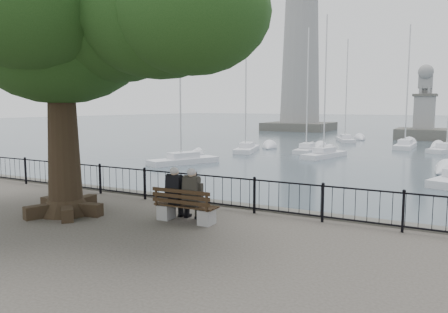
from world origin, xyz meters
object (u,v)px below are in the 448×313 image
Objects in this scene: person_left at (177,195)px; lion_monument at (424,121)px; lighthouse at (301,50)px; tree at (82,15)px; person_right at (194,197)px; bench at (185,210)px.

lion_monument is (2.53, 49.09, 0.62)m from person_left.
lion_monument is at bearing -31.11° from lighthouse.
tree reaches higher than lion_monument.
lighthouse is at bearing 103.63° from tree.
tree is at bearing -163.69° from person_right.
tree is 50.37m from lion_monument.
person_left is 0.14× the size of tree.
person_right is at bearing 1.71° from person_left.
tree is 64.17m from lighthouse.
person_left is 0.16× the size of lion_monument.
bench is at bearing -154.80° from person_right.
person_right is at bearing 25.20° from bench.
lion_monument is (20.00, -12.07, -11.01)m from lighthouse.
lighthouse is 3.46× the size of lion_monument.
person_left is 0.54m from person_right.
person_left is at bearing -92.96° from lion_monument.
person_right is 5.75m from tree.
person_right is 0.14× the size of tree.
bench is 0.20× the size of lion_monument.
lion_monument is at bearing 87.67° from person_right.
lighthouse is (-18.00, 61.15, 11.62)m from person_right.
lighthouse is at bearing 148.89° from lion_monument.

